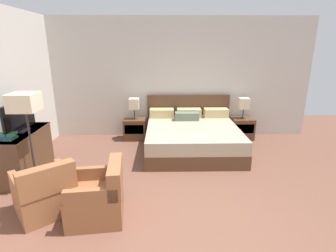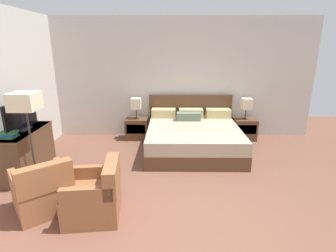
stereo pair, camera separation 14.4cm
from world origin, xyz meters
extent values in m
plane|color=brown|center=(0.00, 0.00, 0.00)|extent=(11.27, 11.27, 0.00)
cube|color=beige|center=(0.00, 3.79, 1.41)|extent=(6.78, 0.06, 2.82)
cube|color=brown|center=(0.46, 2.68, 0.14)|extent=(1.92, 1.97, 0.28)
cube|color=tan|center=(0.46, 2.68, 0.41)|extent=(1.90, 1.95, 0.26)
cube|color=brown|center=(0.46, 3.69, 0.52)|extent=(2.00, 0.05, 1.04)
cube|color=#D6BC7F|center=(-0.19, 3.50, 0.64)|extent=(0.56, 0.28, 0.20)
cube|color=#D6BC7F|center=(0.46, 3.50, 0.64)|extent=(0.56, 0.28, 0.20)
cube|color=#D6BC7F|center=(1.11, 3.50, 0.64)|extent=(0.56, 0.28, 0.20)
cube|color=slate|center=(0.39, 3.23, 0.63)|extent=(0.54, 0.22, 0.18)
cube|color=brown|center=(-0.83, 3.48, 0.25)|extent=(0.52, 0.44, 0.50)
cube|color=#3C2718|center=(-0.83, 3.26, 0.30)|extent=(0.44, 0.01, 0.22)
cube|color=brown|center=(1.76, 3.48, 0.25)|extent=(0.52, 0.44, 0.50)
cube|color=#3C2718|center=(1.76, 3.26, 0.30)|extent=(0.44, 0.01, 0.22)
cylinder|color=#332D28|center=(-0.83, 3.48, 0.51)|extent=(0.11, 0.11, 0.02)
cylinder|color=#332D28|center=(-0.83, 3.48, 0.63)|extent=(0.02, 0.02, 0.22)
cube|color=beige|center=(-0.83, 3.48, 0.87)|extent=(0.23, 0.23, 0.25)
cylinder|color=#332D28|center=(1.76, 3.48, 0.51)|extent=(0.11, 0.11, 0.02)
cylinder|color=#332D28|center=(1.76, 3.48, 0.63)|extent=(0.02, 0.02, 0.22)
cube|color=beige|center=(1.76, 3.48, 0.87)|extent=(0.23, 0.23, 0.25)
cube|color=brown|center=(-2.52, 1.61, 0.40)|extent=(0.48, 1.17, 0.80)
cube|color=brown|center=(-2.52, 1.61, 0.79)|extent=(0.50, 1.20, 0.02)
cube|color=black|center=(-2.52, 1.65, 0.81)|extent=(0.18, 0.29, 0.02)
cube|color=black|center=(-2.52, 1.65, 1.06)|extent=(0.04, 0.93, 0.50)
cube|color=black|center=(-2.50, 1.65, 1.06)|extent=(0.01, 0.91, 0.47)
cube|color=#2D7042|center=(-2.52, 1.26, 0.82)|extent=(0.20, 0.21, 0.03)
cube|color=#234C8E|center=(-2.53, 1.26, 0.85)|extent=(0.24, 0.24, 0.03)
cube|color=#2D7042|center=(-2.53, 1.26, 0.88)|extent=(0.28, 0.20, 0.04)
cube|color=#935B38|center=(-1.76, 0.58, 0.20)|extent=(0.96, 0.96, 0.40)
cube|color=#935B38|center=(-1.59, 0.37, 0.58)|extent=(0.63, 0.55, 0.36)
cube|color=#935B38|center=(-1.99, 0.40, 0.49)|extent=(0.46, 0.54, 0.18)
cube|color=#935B38|center=(-1.53, 0.77, 0.49)|extent=(0.46, 0.54, 0.18)
cube|color=#935B38|center=(-1.04, 0.43, 0.20)|extent=(0.75, 0.75, 0.40)
cube|color=#935B38|center=(-0.77, 0.46, 0.58)|extent=(0.24, 0.69, 0.36)
cube|color=#935B38|center=(-1.00, 0.14, 0.49)|extent=(0.63, 0.16, 0.18)
cube|color=#935B38|center=(-1.07, 0.72, 0.49)|extent=(0.63, 0.16, 0.18)
cylinder|color=#332D28|center=(-2.14, 1.16, 0.01)|extent=(0.28, 0.28, 0.02)
cylinder|color=#332D28|center=(-2.14, 1.16, 0.65)|extent=(0.03, 0.03, 1.24)
cube|color=beige|center=(-2.14, 1.16, 1.40)|extent=(0.37, 0.37, 0.26)
camera|label=1|loc=(-0.15, -2.55, 2.16)|focal=28.00mm
camera|label=2|loc=(-0.01, -2.55, 2.16)|focal=28.00mm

